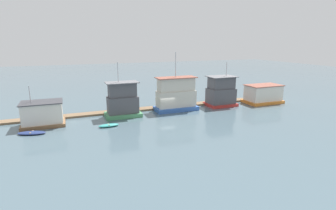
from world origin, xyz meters
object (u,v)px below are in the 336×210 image
houseboat_blue (176,95)px  dinghy_navy (32,133)px  houseboat_green (123,101)px  houseboat_orange (263,94)px  dinghy_teal (109,125)px  houseboat_brown (43,114)px  houseboat_red (221,92)px

houseboat_blue → dinghy_navy: size_ratio=2.67×
dinghy_navy → houseboat_green: bearing=17.1°
houseboat_blue → dinghy_navy: bearing=-168.7°
houseboat_orange → dinghy_teal: 29.78m
houseboat_brown → houseboat_blue: size_ratio=0.58×
houseboat_orange → dinghy_teal: bearing=-172.5°
houseboat_brown → houseboat_green: houseboat_green is taller
houseboat_green → dinghy_navy: (-12.41, -3.81, -2.20)m
dinghy_teal → houseboat_blue: bearing=21.9°
houseboat_blue → houseboat_red: 8.82m
houseboat_brown → houseboat_green: (11.21, 0.40, 0.74)m
houseboat_green → houseboat_orange: houseboat_green is taller
houseboat_green → houseboat_red: size_ratio=1.07×
houseboat_red → dinghy_teal: bearing=-166.7°
houseboat_brown → houseboat_blue: (20.32, 0.88, 0.91)m
houseboat_orange → dinghy_navy: (-38.97, -3.36, -1.48)m
houseboat_brown → dinghy_teal: bearing=-25.6°
dinghy_teal → houseboat_red: bearing=13.3°
houseboat_brown → houseboat_red: size_ratio=0.72×
dinghy_navy → houseboat_red: bearing=8.2°
houseboat_green → houseboat_brown: bearing=-178.0°
houseboat_brown → houseboat_green: size_ratio=0.67×
houseboat_green → houseboat_red: houseboat_green is taller
houseboat_green → dinghy_navy: size_ratio=2.31×
houseboat_red → dinghy_teal: (-20.85, -4.94, -2.27)m
houseboat_blue → dinghy_teal: (-12.04, -4.84, -2.35)m
houseboat_green → dinghy_teal: houseboat_green is taller
houseboat_blue → houseboat_brown: bearing=-177.5°
houseboat_green → houseboat_blue: size_ratio=0.87×
dinghy_navy → dinghy_teal: bearing=-3.3°
houseboat_blue → dinghy_navy: houseboat_blue is taller
houseboat_green → houseboat_red: (17.92, 0.58, 0.08)m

